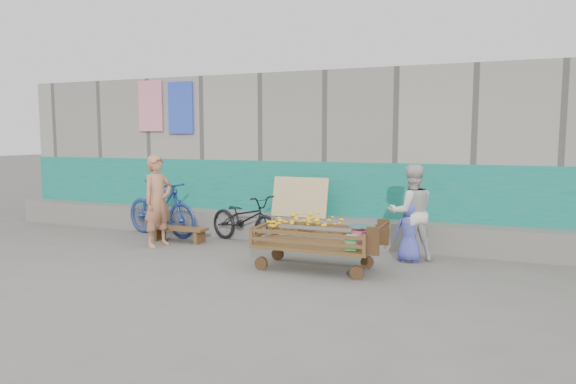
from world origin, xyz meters
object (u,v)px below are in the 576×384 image
at_px(bicycle_dark, 245,219).
at_px(bicycle_blue, 161,208).
at_px(woman, 411,212).
at_px(banana_cart, 312,233).
at_px(vendor_man, 158,201).
at_px(child, 410,232).
at_px(bench, 179,231).

bearing_deg(bicycle_dark, bicycle_blue, 109.86).
bearing_deg(woman, banana_cart, 16.15).
distance_m(banana_cart, vendor_man, 2.96).
relative_size(banana_cart, bicycle_dark, 1.11).
bearing_deg(bicycle_blue, child, -81.46).
relative_size(banana_cart, woman, 1.24).
relative_size(child, bicycle_blue, 0.52).
relative_size(vendor_man, woman, 1.07).
relative_size(bench, child, 1.14).
height_order(vendor_man, child, vendor_man).
bearing_deg(vendor_man, bench, -0.16).
height_order(bench, bicycle_blue, bicycle_blue).
bearing_deg(banana_cart, bicycle_blue, 159.81).
height_order(child, bicycle_blue, bicycle_blue).
bearing_deg(bicycle_dark, bench, 126.12).
bearing_deg(vendor_man, bicycle_blue, 47.13).
bearing_deg(bicycle_dark, banana_cart, -107.01).
bearing_deg(child, bicycle_dark, -11.63).
relative_size(vendor_man, bicycle_dark, 0.96).
distance_m(bicycle_dark, bicycle_blue, 1.73).
distance_m(vendor_man, woman, 4.14).
height_order(bicycle_dark, bicycle_blue, bicycle_blue).
relative_size(bench, vendor_man, 0.67).
relative_size(banana_cart, vendor_man, 1.16).
bearing_deg(child, woman, -95.27).
xyz_separation_m(banana_cart, bicycle_dark, (-1.67, 1.25, -0.09)).
bearing_deg(woman, bicycle_dark, -29.10).
distance_m(bench, bicycle_blue, 0.77).
bearing_deg(bicycle_blue, woman, -79.91).
height_order(banana_cart, bicycle_dark, bicycle_dark).
distance_m(woman, bicycle_blue, 4.60).
distance_m(banana_cart, woman, 1.61).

